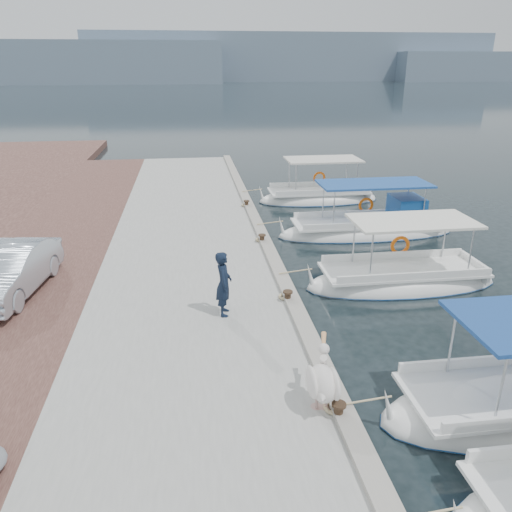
{
  "coord_description": "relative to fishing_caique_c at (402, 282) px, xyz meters",
  "views": [
    {
      "loc": [
        -2.94,
        -10.96,
        6.8
      ],
      "look_at": [
        -1.0,
        3.37,
        1.2
      ],
      "focal_mm": 35.0,
      "sensor_mm": 36.0,
      "label": 1
    }
  ],
  "objects": [
    {
      "name": "cobblestone_strip",
      "position": [
        -11.78,
        1.82,
        0.12
      ],
      "size": [
        4.0,
        40.0,
        0.5
      ],
      "primitive_type": "cube",
      "color": "#4D2E28",
      "rests_on": "ground"
    },
    {
      "name": "concrete_quay",
      "position": [
        -6.78,
        1.82,
        0.12
      ],
      "size": [
        6.0,
        40.0,
        0.5
      ],
      "primitive_type": "cube",
      "color": "#989893",
      "rests_on": "ground"
    },
    {
      "name": "quay_curb",
      "position": [
        -4.0,
        1.82,
        0.43
      ],
      "size": [
        0.44,
        40.0,
        0.12
      ],
      "primitive_type": "cube",
      "color": "gray",
      "rests_on": "concrete_quay"
    },
    {
      "name": "ground",
      "position": [
        -3.78,
        -3.18,
        -0.13
      ],
      "size": [
        400.0,
        400.0,
        0.0
      ],
      "primitive_type": "plane",
      "color": "black",
      "rests_on": "ground"
    },
    {
      "name": "parked_car",
      "position": [
        -11.97,
        -0.03,
        1.08
      ],
      "size": [
        2.05,
        4.43,
        1.41
      ],
      "primitive_type": "imported",
      "rotation": [
        0.0,
        0.0,
        -0.13
      ],
      "color": "#AFBBC8",
      "rests_on": "cobblestone_strip"
    },
    {
      "name": "distant_hills",
      "position": [
        25.83,
        198.32,
        7.49
      ],
      "size": [
        330.0,
        60.0,
        18.0
      ],
      "color": "slate",
      "rests_on": "ground"
    },
    {
      "name": "fishing_caique_c",
      "position": [
        0.0,
        0.0,
        0.0
      ],
      "size": [
        6.39,
        2.24,
        2.83
      ],
      "color": "white",
      "rests_on": "ground"
    },
    {
      "name": "mooring_bollards",
      "position": [
        -4.13,
        -1.68,
        0.57
      ],
      "size": [
        0.28,
        20.28,
        0.33
      ],
      "color": "black",
      "rests_on": "concrete_quay"
    },
    {
      "name": "fishing_caique_e",
      "position": [
        -0.03,
        10.79,
        -0.0
      ],
      "size": [
        6.33,
        2.36,
        2.83
      ],
      "color": "white",
      "rests_on": "ground"
    },
    {
      "name": "fishing_caique_d",
      "position": [
        0.7,
        5.15,
        0.06
      ],
      "size": [
        7.57,
        2.21,
        2.83
      ],
      "color": "white",
      "rests_on": "ground"
    },
    {
      "name": "pelican",
      "position": [
        -4.37,
        -6.33,
        0.99
      ],
      "size": [
        0.73,
        1.55,
        1.2
      ],
      "color": "tan",
      "rests_on": "concrete_quay"
    },
    {
      "name": "fisherman",
      "position": [
        -5.96,
        -2.17,
        1.26
      ],
      "size": [
        0.48,
        0.68,
        1.77
      ],
      "primitive_type": "imported",
      "rotation": [
        0.0,
        0.0,
        1.48
      ],
      "color": "black",
      "rests_on": "concrete_quay"
    }
  ]
}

